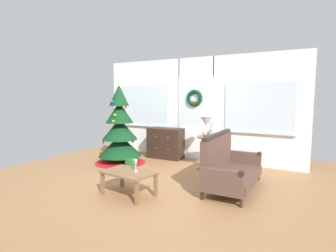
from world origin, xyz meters
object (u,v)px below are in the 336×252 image
side_table (208,146)px  coffee_table (129,175)px  settee_sofa (228,167)px  flower_vase (211,132)px  dresser_cabinet (166,143)px  gift_box (131,163)px  wine_glass (136,163)px  christmas_tree (120,133)px  table_lamp (206,123)px

side_table → coffee_table: size_ratio=0.79×
settee_sofa → flower_vase: size_ratio=4.42×
dresser_cabinet → gift_box: 1.21m
flower_vase → gift_box: bearing=-157.7°
wine_glass → christmas_tree: bearing=135.6°
table_lamp → coffee_table: (-0.49, -2.18, -0.66)m
settee_sofa → flower_vase: (-0.65, 0.97, 0.45)m
christmas_tree → coffee_table: (1.48, -1.60, -0.38)m
settee_sofa → flower_vase: flower_vase is taller
dresser_cabinet → table_lamp: (1.24, -0.37, 0.61)m
gift_box → settee_sofa: bearing=-7.1°
settee_sofa → side_table: bearing=126.0°
settee_sofa → coffee_table: settee_sofa is taller
side_table → coffee_table: bearing=-104.4°
christmas_tree → settee_sofa: 2.83m
table_lamp → gift_box: table_lamp is taller
side_table → wine_glass: bearing=-102.0°
flower_vase → coffee_table: size_ratio=0.39×
table_lamp → gift_box: 1.91m
wine_glass → flower_vase: bearing=75.0°
settee_sofa → gift_box: settee_sofa is taller
table_lamp → gift_box: bearing=-152.5°
dresser_cabinet → wine_glass: dresser_cabinet is taller
dresser_cabinet → wine_glass: 2.64m
wine_glass → dresser_cabinet: bearing=109.0°
settee_sofa → side_table: size_ratio=2.17×
table_lamp → wine_glass: bearing=-100.2°
table_lamp → flower_vase: table_lamp is taller
christmas_tree → wine_glass: christmas_tree is taller
table_lamp → wine_glass: (-0.38, -2.12, -0.46)m
christmas_tree → side_table: 2.10m
dresser_cabinet → side_table: dresser_cabinet is taller
dresser_cabinet → flower_vase: bearing=-18.6°
coffee_table → wine_glass: 0.23m
wine_glass → gift_box: 1.80m
table_lamp → flower_vase: 0.25m
side_table → gift_box: (-1.56, -0.74, -0.41)m
christmas_tree → side_table: christmas_tree is taller
christmas_tree → gift_box: bearing=-23.4°
dresser_cabinet → table_lamp: table_lamp is taller
christmas_tree → coffee_table: christmas_tree is taller
table_lamp → side_table: bearing=-33.7°
dresser_cabinet → gift_box: bearing=-102.5°
side_table → wine_glass: side_table is taller
dresser_cabinet → coffee_table: bearing=-73.5°
side_table → dresser_cabinet: bearing=162.4°
dresser_cabinet → wine_glass: size_ratio=4.69×
side_table → flower_vase: 0.35m
settee_sofa → gift_box: bearing=172.9°
gift_box → table_lamp: bearing=27.5°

